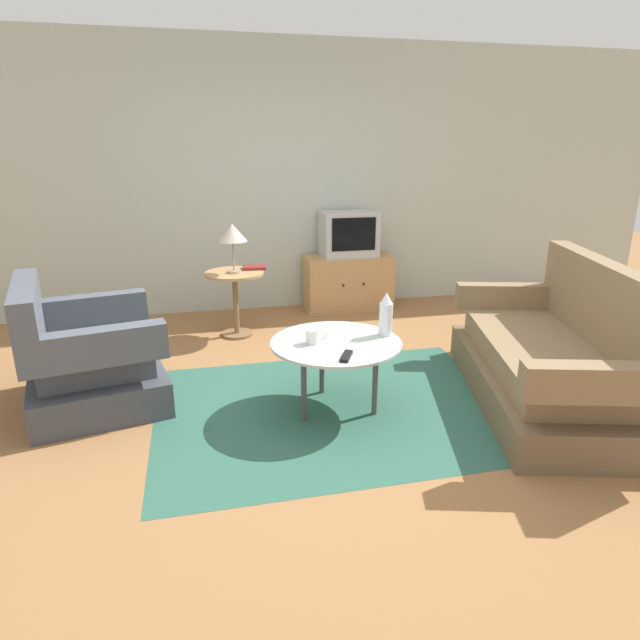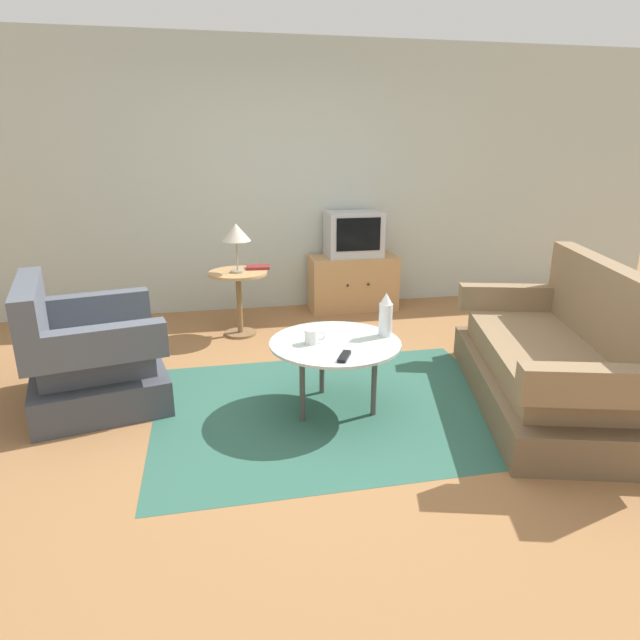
{
  "view_description": "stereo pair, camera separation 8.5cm",
  "coord_description": "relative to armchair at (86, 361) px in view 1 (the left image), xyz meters",
  "views": [
    {
      "loc": [
        -0.8,
        -3.16,
        1.68
      ],
      "look_at": [
        -0.01,
        0.25,
        0.55
      ],
      "focal_mm": 30.31,
      "sensor_mm": 36.0,
      "label": 1
    },
    {
      "loc": [
        -0.72,
        -3.18,
        1.68
      ],
      "look_at": [
        -0.01,
        0.25,
        0.55
      ],
      "focal_mm": 30.31,
      "sensor_mm": 36.0,
      "label": 2
    }
  ],
  "objects": [
    {
      "name": "vase",
      "position": [
        1.96,
        -0.43,
        0.32
      ],
      "size": [
        0.09,
        0.09,
        0.29
      ],
      "color": "white",
      "rests_on": "coffee_table"
    },
    {
      "name": "armchair",
      "position": [
        0.0,
        0.0,
        0.0
      ],
      "size": [
        1.03,
        1.14,
        0.87
      ],
      "rotation": [
        0.0,
        0.0,
        -1.35
      ],
      "color": "#3E424B",
      "rests_on": "ground"
    },
    {
      "name": "area_rug",
      "position": [
        1.61,
        -0.48,
        -0.3
      ],
      "size": [
        2.37,
        1.82,
        0.0
      ],
      "primitive_type": "cube",
      "color": "#2D5B4C",
      "rests_on": "ground"
    },
    {
      "name": "tv_remote_dark",
      "position": [
        1.6,
        -0.76,
        0.19
      ],
      "size": [
        0.12,
        0.17,
        0.02
      ],
      "rotation": [
        0.0,
        0.0,
        4.25
      ],
      "color": "black",
      "rests_on": "coffee_table"
    },
    {
      "name": "couch",
      "position": [
        3.07,
        -0.7,
        0.0
      ],
      "size": [
        1.31,
        1.99,
        0.96
      ],
      "rotation": [
        0.0,
        0.0,
        1.3
      ],
      "color": "brown",
      "rests_on": "ground"
    },
    {
      "name": "television",
      "position": [
        2.34,
        1.77,
        0.5
      ],
      "size": [
        0.57,
        0.39,
        0.46
      ],
      "color": "#B7B7BC",
      "rests_on": "tv_stand"
    },
    {
      "name": "mug",
      "position": [
        1.46,
        -0.47,
        0.22
      ],
      "size": [
        0.14,
        0.09,
        0.09
      ],
      "color": "white",
      "rests_on": "coffee_table"
    },
    {
      "name": "side_table",
      "position": [
        1.09,
        1.16,
        0.13
      ],
      "size": [
        0.53,
        0.53,
        0.6
      ],
      "color": "tan",
      "rests_on": "ground"
    },
    {
      "name": "book",
      "position": [
        1.29,
        1.26,
        0.31
      ],
      "size": [
        0.22,
        0.16,
        0.03
      ],
      "rotation": [
        0.0,
        0.0,
        -0.07
      ],
      "color": "maroon",
      "rests_on": "side_table"
    },
    {
      "name": "table_lamp",
      "position": [
        1.09,
        1.14,
        0.65
      ],
      "size": [
        0.26,
        0.26,
        0.44
      ],
      "color": "#9E937A",
      "rests_on": "side_table"
    },
    {
      "name": "tv_stand",
      "position": [
        2.34,
        1.77,
        -0.01
      ],
      "size": [
        0.92,
        0.43,
        0.57
      ],
      "color": "tan",
      "rests_on": "ground"
    },
    {
      "name": "ground_plane",
      "position": [
        1.58,
        -0.48,
        -0.3
      ],
      "size": [
        16.0,
        16.0,
        0.0
      ],
      "primitive_type": "plane",
      "color": "olive"
    },
    {
      "name": "back_wall",
      "position": [
        1.58,
        2.07,
        1.05
      ],
      "size": [
        9.0,
        0.12,
        2.7
      ],
      "primitive_type": "cube",
      "color": "#B2BCB2",
      "rests_on": "ground"
    },
    {
      "name": "coffee_table",
      "position": [
        1.61,
        -0.48,
        0.14
      ],
      "size": [
        0.85,
        0.85,
        0.48
      ],
      "color": "#B2C6C1",
      "rests_on": "ground"
    }
  ]
}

